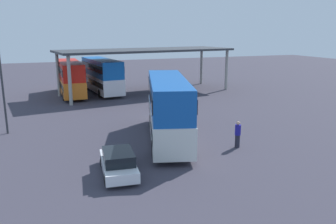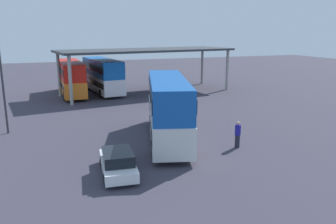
{
  "view_description": "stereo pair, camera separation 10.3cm",
  "coord_description": "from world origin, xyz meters",
  "px_view_note": "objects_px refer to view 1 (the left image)",
  "views": [
    {
      "loc": [
        -7.88,
        -19.39,
        7.5
      ],
      "look_at": [
        0.42,
        2.09,
        2.0
      ],
      "focal_mm": 36.35,
      "sensor_mm": 36.0,
      "label": 1
    },
    {
      "loc": [
        -7.78,
        -19.43,
        7.5
      ],
      "look_at": [
        0.42,
        2.09,
        2.0
      ],
      "focal_mm": 36.35,
      "sensor_mm": 36.0,
      "label": 2
    }
  ],
  "objects_px": {
    "double_decker_main": "(168,107)",
    "double_decker_mid_row": "(102,74)",
    "parked_hatchback": "(118,162)",
    "double_decker_near_canopy": "(70,77)",
    "pedestrian_waiting": "(238,134)"
  },
  "relations": [
    {
      "from": "double_decker_main",
      "to": "double_decker_mid_row",
      "type": "bearing_deg",
      "value": 19.2
    },
    {
      "from": "parked_hatchback",
      "to": "double_decker_near_canopy",
      "type": "height_order",
      "value": "double_decker_near_canopy"
    },
    {
      "from": "double_decker_main",
      "to": "double_decker_mid_row",
      "type": "xyz_separation_m",
      "value": [
        -0.88,
        20.47,
        -0.1
      ]
    },
    {
      "from": "double_decker_mid_row",
      "to": "parked_hatchback",
      "type": "bearing_deg",
      "value": 165.86
    },
    {
      "from": "double_decker_near_canopy",
      "to": "pedestrian_waiting",
      "type": "bearing_deg",
      "value": -160.47
    },
    {
      "from": "parked_hatchback",
      "to": "double_decker_near_canopy",
      "type": "xyz_separation_m",
      "value": [
        0.01,
        24.86,
        1.54
      ]
    },
    {
      "from": "double_decker_main",
      "to": "double_decker_near_canopy",
      "type": "relative_size",
      "value": 1.06
    },
    {
      "from": "double_decker_near_canopy",
      "to": "pedestrian_waiting",
      "type": "xyz_separation_m",
      "value": [
        8.3,
        -23.41,
        -1.32
      ]
    },
    {
      "from": "parked_hatchback",
      "to": "pedestrian_waiting",
      "type": "distance_m",
      "value": 8.44
    },
    {
      "from": "double_decker_near_canopy",
      "to": "double_decker_mid_row",
      "type": "relative_size",
      "value": 0.97
    },
    {
      "from": "double_decker_main",
      "to": "parked_hatchback",
      "type": "relative_size",
      "value": 2.56
    },
    {
      "from": "parked_hatchback",
      "to": "pedestrian_waiting",
      "type": "xyz_separation_m",
      "value": [
        8.31,
        1.45,
        0.22
      ]
    },
    {
      "from": "double_decker_main",
      "to": "pedestrian_waiting",
      "type": "distance_m",
      "value": 5.11
    },
    {
      "from": "double_decker_near_canopy",
      "to": "pedestrian_waiting",
      "type": "height_order",
      "value": "double_decker_near_canopy"
    },
    {
      "from": "double_decker_near_canopy",
      "to": "double_decker_mid_row",
      "type": "bearing_deg",
      "value": -85.4
    }
  ]
}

